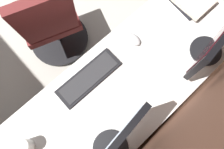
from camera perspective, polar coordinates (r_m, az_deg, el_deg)
desk at (r=1.39m, az=1.41°, el=-4.80°), size 2.24×0.63×0.73m
drawer_pedestal at (r=1.70m, az=2.06°, el=-7.34°), size 0.40×0.51×0.69m
monitor_primary at (r=1.07m, az=-0.54°, el=-18.72°), size 0.49×0.20×0.40m
monitor_secondary at (r=1.33m, az=26.78°, el=9.47°), size 0.56×0.20×0.41m
keyboard_main at (r=1.34m, az=-6.04°, el=-0.81°), size 0.42×0.14×0.02m
mouse_main at (r=1.43m, az=5.56°, el=9.04°), size 0.06×0.10×0.03m
coffee_mug at (r=1.33m, az=-21.72°, el=-16.98°), size 0.12×0.08×0.11m
office_chair at (r=1.87m, az=-15.49°, el=12.48°), size 0.56×0.60×0.97m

